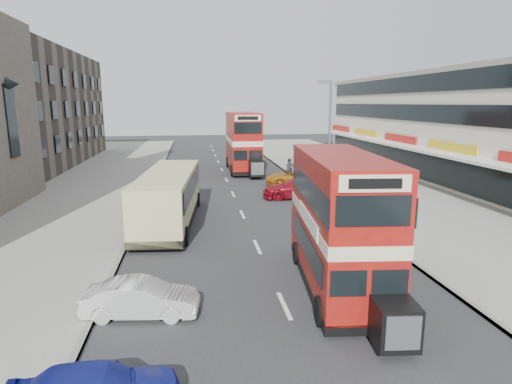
{
  "coord_description": "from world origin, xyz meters",
  "views": [
    {
      "loc": [
        -2.87,
        -10.89,
        6.62
      ],
      "look_at": [
        -0.24,
        6.82,
        2.89
      ],
      "focal_mm": 30.05,
      "sensor_mm": 36.0,
      "label": 1
    }
  ],
  "objects_px": {
    "coach": "(169,195)",
    "pedestrian_near": "(354,192)",
    "bus_second": "(243,142)",
    "car_right_b": "(295,177)",
    "car_left_front": "(141,298)",
    "car_right_a": "(300,188)",
    "street_lamp": "(329,130)",
    "cyclist": "(290,176)",
    "bus_main": "(339,222)"
  },
  "relations": [
    {
      "from": "car_right_b",
      "to": "pedestrian_near",
      "type": "bearing_deg",
      "value": 17.22
    },
    {
      "from": "street_lamp",
      "to": "car_left_front",
      "type": "height_order",
      "value": "street_lamp"
    },
    {
      "from": "coach",
      "to": "car_left_front",
      "type": "distance_m",
      "value": 10.77
    },
    {
      "from": "bus_second",
      "to": "pedestrian_near",
      "type": "distance_m",
      "value": 17.29
    },
    {
      "from": "car_right_a",
      "to": "coach",
      "type": "bearing_deg",
      "value": -54.42
    },
    {
      "from": "street_lamp",
      "to": "coach",
      "type": "height_order",
      "value": "street_lamp"
    },
    {
      "from": "car_right_b",
      "to": "cyclist",
      "type": "relative_size",
      "value": 2.21
    },
    {
      "from": "car_right_a",
      "to": "car_right_b",
      "type": "height_order",
      "value": "car_right_a"
    },
    {
      "from": "bus_second",
      "to": "pedestrian_near",
      "type": "bearing_deg",
      "value": 108.12
    },
    {
      "from": "car_right_b",
      "to": "pedestrian_near",
      "type": "height_order",
      "value": "pedestrian_near"
    },
    {
      "from": "coach",
      "to": "car_right_b",
      "type": "bearing_deg",
      "value": 51.3
    },
    {
      "from": "bus_main",
      "to": "coach",
      "type": "distance_m",
      "value": 11.55
    },
    {
      "from": "bus_second",
      "to": "car_right_b",
      "type": "bearing_deg",
      "value": 113.06
    },
    {
      "from": "car_left_front",
      "to": "car_right_a",
      "type": "relative_size",
      "value": 0.69
    },
    {
      "from": "street_lamp",
      "to": "bus_main",
      "type": "relative_size",
      "value": 0.93
    },
    {
      "from": "pedestrian_near",
      "to": "cyclist",
      "type": "height_order",
      "value": "cyclist"
    },
    {
      "from": "street_lamp",
      "to": "car_right_a",
      "type": "height_order",
      "value": "street_lamp"
    },
    {
      "from": "bus_main",
      "to": "car_right_a",
      "type": "xyz_separation_m",
      "value": [
        2.32,
        14.83,
        -1.73
      ]
    },
    {
      "from": "bus_main",
      "to": "car_right_b",
      "type": "relative_size",
      "value": 1.77
    },
    {
      "from": "car_left_front",
      "to": "cyclist",
      "type": "distance_m",
      "value": 22.7
    },
    {
      "from": "bus_main",
      "to": "car_left_front",
      "type": "xyz_separation_m",
      "value": [
        -6.82,
        -1.17,
        -1.9
      ]
    },
    {
      "from": "street_lamp",
      "to": "car_right_a",
      "type": "xyz_separation_m",
      "value": [
        -1.98,
        0.0,
        -4.03
      ]
    },
    {
      "from": "bus_main",
      "to": "bus_second",
      "type": "bearing_deg",
      "value": -83.8
    },
    {
      "from": "bus_main",
      "to": "car_right_b",
      "type": "distance_m",
      "value": 19.94
    },
    {
      "from": "car_right_b",
      "to": "coach",
      "type": "bearing_deg",
      "value": -38.9
    },
    {
      "from": "car_left_front",
      "to": "car_right_b",
      "type": "distance_m",
      "value": 23.06
    },
    {
      "from": "car_right_b",
      "to": "cyclist",
      "type": "distance_m",
      "value": 0.56
    },
    {
      "from": "coach",
      "to": "car_left_front",
      "type": "relative_size",
      "value": 2.91
    },
    {
      "from": "bus_second",
      "to": "cyclist",
      "type": "bearing_deg",
      "value": 109.54
    },
    {
      "from": "coach",
      "to": "bus_main",
      "type": "bearing_deg",
      "value": -50.92
    },
    {
      "from": "bus_main",
      "to": "cyclist",
      "type": "xyz_separation_m",
      "value": [
        2.67,
        19.45,
        -1.66
      ]
    },
    {
      "from": "street_lamp",
      "to": "pedestrian_near",
      "type": "xyz_separation_m",
      "value": [
        0.69,
        -3.5,
        -3.72
      ]
    },
    {
      "from": "coach",
      "to": "car_right_a",
      "type": "distance_m",
      "value": 10.27
    },
    {
      "from": "car_right_a",
      "to": "pedestrian_near",
      "type": "distance_m",
      "value": 4.42
    },
    {
      "from": "car_left_front",
      "to": "pedestrian_near",
      "type": "xyz_separation_m",
      "value": [
        11.82,
        12.5,
        0.48
      ]
    },
    {
      "from": "coach",
      "to": "cyclist",
      "type": "distance_m",
      "value": 13.48
    },
    {
      "from": "bus_main",
      "to": "car_left_front",
      "type": "distance_m",
      "value": 7.17
    },
    {
      "from": "street_lamp",
      "to": "bus_main",
      "type": "height_order",
      "value": "street_lamp"
    },
    {
      "from": "street_lamp",
      "to": "bus_main",
      "type": "bearing_deg",
      "value": -106.2
    },
    {
      "from": "street_lamp",
      "to": "car_right_a",
      "type": "distance_m",
      "value": 4.49
    },
    {
      "from": "street_lamp",
      "to": "car_left_front",
      "type": "distance_m",
      "value": 19.94
    },
    {
      "from": "car_left_front",
      "to": "cyclist",
      "type": "height_order",
      "value": "cyclist"
    },
    {
      "from": "bus_second",
      "to": "coach",
      "type": "height_order",
      "value": "bus_second"
    },
    {
      "from": "street_lamp",
      "to": "car_right_b",
      "type": "relative_size",
      "value": 1.64
    },
    {
      "from": "bus_second",
      "to": "car_right_a",
      "type": "bearing_deg",
      "value": 101.55
    },
    {
      "from": "coach",
      "to": "pedestrian_near",
      "type": "distance_m",
      "value": 11.59
    },
    {
      "from": "car_right_a",
      "to": "cyclist",
      "type": "height_order",
      "value": "cyclist"
    },
    {
      "from": "car_right_a",
      "to": "car_left_front",
      "type": "bearing_deg",
      "value": -25.24
    },
    {
      "from": "car_left_front",
      "to": "pedestrian_near",
      "type": "relative_size",
      "value": 1.95
    },
    {
      "from": "car_right_b",
      "to": "pedestrian_near",
      "type": "distance_m",
      "value": 8.48
    }
  ]
}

